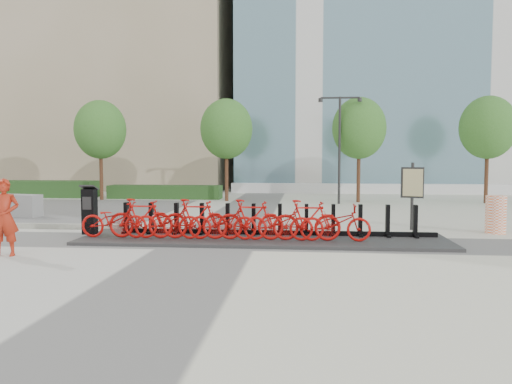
# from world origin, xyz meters

# --- Properties ---
(ground) EXTENTS (120.00, 120.00, 0.00)m
(ground) POSITION_xyz_m (0.00, 0.00, 0.00)
(ground) COLOR beige
(glass_building) EXTENTS (32.00, 16.00, 24.00)m
(glass_building) POSITION_xyz_m (14.00, 26.00, 12.00)
(glass_building) COLOR #7095AA
(glass_building) RESTS_ON ground
(gravel_patch) EXTENTS (14.00, 14.00, 0.00)m
(gravel_patch) POSITION_xyz_m (-10.00, 7.00, 0.01)
(gravel_patch) COLOR #454442
(gravel_patch) RESTS_ON ground
(hedge_a) EXTENTS (10.00, 1.40, 0.90)m
(hedge_a) POSITION_xyz_m (-14.00, 13.50, 0.45)
(hedge_a) COLOR #1F3C1A
(hedge_a) RESTS_ON ground
(hedge_b) EXTENTS (6.00, 1.20, 0.70)m
(hedge_b) POSITION_xyz_m (-5.00, 13.20, 0.35)
(hedge_b) COLOR #1F3C1A
(hedge_b) RESTS_ON ground
(tree_0) EXTENTS (2.60, 2.60, 5.10)m
(tree_0) POSITION_xyz_m (-8.00, 12.00, 3.59)
(tree_0) COLOR brown
(tree_0) RESTS_ON ground
(tree_1) EXTENTS (2.60, 2.60, 5.10)m
(tree_1) POSITION_xyz_m (-1.50, 12.00, 3.59)
(tree_1) COLOR brown
(tree_1) RESTS_ON ground
(tree_2) EXTENTS (2.60, 2.60, 5.10)m
(tree_2) POSITION_xyz_m (5.00, 12.00, 3.59)
(tree_2) COLOR brown
(tree_2) RESTS_ON ground
(tree_3) EXTENTS (2.60, 2.60, 5.10)m
(tree_3) POSITION_xyz_m (11.00, 12.00, 3.59)
(tree_3) COLOR brown
(tree_3) RESTS_ON ground
(streetlamp) EXTENTS (2.00, 0.20, 5.00)m
(streetlamp) POSITION_xyz_m (4.00, 11.00, 3.13)
(streetlamp) COLOR black
(streetlamp) RESTS_ON ground
(dock_pad) EXTENTS (9.60, 2.40, 0.08)m
(dock_pad) POSITION_xyz_m (1.30, 0.30, 0.04)
(dock_pad) COLOR #2E2E2E
(dock_pad) RESTS_ON ground
(dock_rail_posts) EXTENTS (8.02, 0.50, 0.85)m
(dock_rail_posts) POSITION_xyz_m (1.36, 0.77, 0.51)
(dock_rail_posts) COLOR black
(dock_rail_posts) RESTS_ON dock_pad
(bike_0) EXTENTS (1.78, 0.62, 0.93)m
(bike_0) POSITION_xyz_m (-2.60, -0.05, 0.55)
(bike_0) COLOR #AE0B07
(bike_0) RESTS_ON dock_pad
(bike_1) EXTENTS (1.72, 0.49, 1.04)m
(bike_1) POSITION_xyz_m (-1.88, -0.05, 0.60)
(bike_1) COLOR #AE0B07
(bike_1) RESTS_ON dock_pad
(bike_2) EXTENTS (1.78, 0.62, 0.93)m
(bike_2) POSITION_xyz_m (-1.16, -0.05, 0.55)
(bike_2) COLOR #AE0B07
(bike_2) RESTS_ON dock_pad
(bike_3) EXTENTS (1.72, 0.49, 1.04)m
(bike_3) POSITION_xyz_m (-0.44, -0.05, 0.60)
(bike_3) COLOR #AE0B07
(bike_3) RESTS_ON dock_pad
(bike_4) EXTENTS (1.78, 0.62, 0.93)m
(bike_4) POSITION_xyz_m (0.28, -0.05, 0.55)
(bike_4) COLOR #AE0B07
(bike_4) RESTS_ON dock_pad
(bike_5) EXTENTS (1.72, 0.49, 1.04)m
(bike_5) POSITION_xyz_m (1.00, -0.05, 0.60)
(bike_5) COLOR #AE0B07
(bike_5) RESTS_ON dock_pad
(bike_6) EXTENTS (1.78, 0.62, 0.93)m
(bike_6) POSITION_xyz_m (1.72, -0.05, 0.55)
(bike_6) COLOR #AE0B07
(bike_6) RESTS_ON dock_pad
(bike_7) EXTENTS (1.72, 0.49, 1.04)m
(bike_7) POSITION_xyz_m (2.44, -0.05, 0.60)
(bike_7) COLOR #AE0B07
(bike_7) RESTS_ON dock_pad
(bike_8) EXTENTS (1.78, 0.62, 0.93)m
(bike_8) POSITION_xyz_m (3.16, -0.05, 0.55)
(bike_8) COLOR #AE0B07
(bike_8) RESTS_ON dock_pad
(kiosk) EXTENTS (0.42, 0.35, 1.36)m
(kiosk) POSITION_xyz_m (-3.50, 0.47, 0.73)
(kiosk) COLOR black
(kiosk) RESTS_ON dock_pad
(worker_red) EXTENTS (0.70, 0.54, 1.73)m
(worker_red) POSITION_xyz_m (-4.24, -2.26, 0.86)
(worker_red) COLOR #A22511
(worker_red) RESTS_ON ground
(construction_barrel) EXTENTS (0.62, 0.62, 1.09)m
(construction_barrel) POSITION_xyz_m (7.87, 2.20, 0.55)
(construction_barrel) COLOR #FD601E
(construction_barrel) RESTS_ON ground
(jersey_barrier) EXTENTS (2.20, 1.00, 0.82)m
(jersey_barrier) POSITION_xyz_m (-8.31, 4.74, 0.41)
(jersey_barrier) COLOR gray
(jersey_barrier) RESTS_ON ground
(map_sign) EXTENTS (0.66, 0.31, 2.04)m
(map_sign) POSITION_xyz_m (5.61, 2.66, 1.35)
(map_sign) COLOR black
(map_sign) RESTS_ON ground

